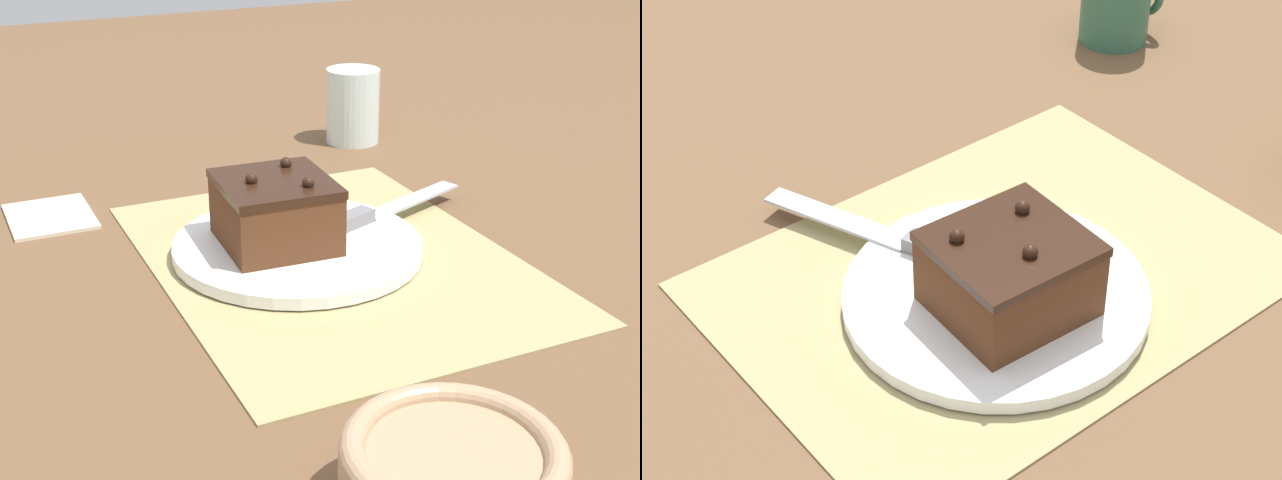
{
  "view_description": "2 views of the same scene",
  "coord_description": "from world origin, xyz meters",
  "views": [
    {
      "loc": [
        0.72,
        -0.35,
        0.37
      ],
      "look_at": [
        0.01,
        -0.02,
        0.03
      ],
      "focal_mm": 50.0,
      "sensor_mm": 36.0,
      "label": 1
    },
    {
      "loc": [
        -0.46,
        -0.52,
        0.58
      ],
      "look_at": [
        -0.05,
        -0.01,
        0.07
      ],
      "focal_mm": 60.0,
      "sensor_mm": 36.0,
      "label": 2
    }
  ],
  "objects": [
    {
      "name": "drinking_glass",
      "position": [
        -0.35,
        0.2,
        0.05
      ],
      "size": [
        0.07,
        0.07,
        0.1
      ],
      "color": "silver",
      "rests_on": "ground_plane"
    },
    {
      "name": "serving_knife",
      "position": [
        -0.05,
        0.07,
        0.02
      ],
      "size": [
        0.1,
        0.21,
        0.01
      ],
      "rotation": [
        0.0,
        0.0,
        0.36
      ],
      "color": "slate",
      "rests_on": "cake_plate"
    },
    {
      "name": "small_bowl",
      "position": [
        0.37,
        -0.1,
        0.03
      ],
      "size": [
        0.14,
        0.14,
        0.06
      ],
      "color": "tan",
      "rests_on": "ground_plane"
    },
    {
      "name": "ground_plane",
      "position": [
        0.0,
        0.0,
        0.0
      ],
      "size": [
        3.0,
        3.0,
        0.0
      ],
      "primitive_type": "plane",
      "color": "brown"
    },
    {
      "name": "placemat_woven",
      "position": [
        0.0,
        0.0,
        0.0
      ],
      "size": [
        0.46,
        0.34,
        0.0
      ],
      "primitive_type": "cube",
      "color": "tan",
      "rests_on": "ground_plane"
    },
    {
      "name": "folded_napkin",
      "position": [
        -0.23,
        -0.24,
        0.0
      ],
      "size": [
        0.11,
        0.09,
        0.01
      ],
      "primitive_type": "cube",
      "color": "beige",
      "rests_on": "ground_plane"
    },
    {
      "name": "cake_plate",
      "position": [
        -0.03,
        -0.03,
        0.01
      ],
      "size": [
        0.25,
        0.25,
        0.01
      ],
      "color": "white",
      "rests_on": "placemat_woven"
    },
    {
      "name": "chocolate_cake",
      "position": [
        -0.03,
        -0.05,
        0.05
      ],
      "size": [
        0.12,
        0.11,
        0.08
      ],
      "rotation": [
        0.0,
        0.0,
        -0.06
      ],
      "color": "#512D19",
      "rests_on": "cake_plate"
    }
  ]
}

